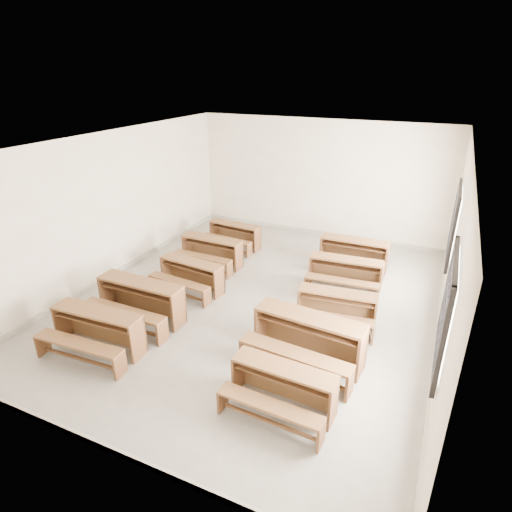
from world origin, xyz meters
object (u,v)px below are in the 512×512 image
at_px(desk_set_0, 97,328).
at_px(desk_set_8, 345,272).
at_px(desk_set_6, 308,336).
at_px(desk_set_9, 353,252).
at_px(desk_set_7, 337,306).
at_px(desk_set_3, 211,250).
at_px(desk_set_4, 234,234).
at_px(desk_set_2, 191,273).
at_px(desk_set_1, 140,298).
at_px(desk_set_5, 282,385).

xyz_separation_m(desk_set_0, desk_set_8, (3.27, 3.88, -0.02)).
xyz_separation_m(desk_set_6, desk_set_8, (-0.04, 2.71, -0.07)).
distance_m(desk_set_0, desk_set_9, 5.93).
bearing_deg(desk_set_7, desk_set_6, -102.76).
bearing_deg(desk_set_3, desk_set_0, -88.65).
bearing_deg(desk_set_0, desk_set_9, 54.76).
bearing_deg(desk_set_9, desk_set_4, 179.35).
xyz_separation_m(desk_set_2, desk_set_7, (3.19, -0.03, -0.00)).
bearing_deg(desk_set_7, desk_set_4, 137.28).
height_order(desk_set_2, desk_set_7, desk_set_2).
relative_size(desk_set_1, desk_set_3, 1.12).
distance_m(desk_set_4, desk_set_6, 5.06).
xyz_separation_m(desk_set_3, desk_set_4, (-0.02, 1.25, -0.02)).
distance_m(desk_set_4, desk_set_8, 3.44).
bearing_deg(desk_set_5, desk_set_9, 94.56).
bearing_deg(desk_set_1, desk_set_4, 90.75).
relative_size(desk_set_5, desk_set_6, 0.81).
distance_m(desk_set_1, desk_set_4, 3.93).
height_order(desk_set_1, desk_set_5, desk_set_1).
xyz_separation_m(desk_set_4, desk_set_7, (3.44, -2.56, 0.01)).
height_order(desk_set_6, desk_set_7, desk_set_6).
xyz_separation_m(desk_set_1, desk_set_2, (0.23, 1.40, -0.07)).
distance_m(desk_set_7, desk_set_8, 1.44).
bearing_deg(desk_set_4, desk_set_3, -84.10).
height_order(desk_set_2, desk_set_8, desk_set_8).
bearing_deg(desk_set_8, desk_set_5, -92.98).
bearing_deg(desk_set_6, desk_set_1, -173.35).
relative_size(desk_set_3, desk_set_9, 0.96).
distance_m(desk_set_1, desk_set_5, 3.46).
height_order(desk_set_0, desk_set_1, desk_set_1).
distance_m(desk_set_0, desk_set_2, 2.49).
xyz_separation_m(desk_set_4, desk_set_8, (3.25, -1.13, 0.03)).
bearing_deg(desk_set_0, desk_set_4, 87.11).
xyz_separation_m(desk_set_1, desk_set_5, (3.29, -1.07, -0.06)).
bearing_deg(desk_set_8, desk_set_2, -158.77).
distance_m(desk_set_5, desk_set_6, 1.17).
height_order(desk_set_1, desk_set_6, desk_set_6).
height_order(desk_set_1, desk_set_4, desk_set_1).
height_order(desk_set_0, desk_set_3, desk_set_0).
xyz_separation_m(desk_set_1, desk_set_4, (-0.02, 3.93, -0.08)).
xyz_separation_m(desk_set_0, desk_set_4, (0.02, 5.01, -0.05)).
relative_size(desk_set_2, desk_set_5, 1.00).
xyz_separation_m(desk_set_0, desk_set_9, (3.19, 5.00, -0.01)).
bearing_deg(desk_set_9, desk_set_7, -84.52).
relative_size(desk_set_1, desk_set_7, 1.14).
relative_size(desk_set_4, desk_set_9, 0.93).
bearing_deg(desk_set_4, desk_set_2, -79.13).
xyz_separation_m(desk_set_6, desk_set_9, (-0.12, 3.83, -0.06)).
bearing_deg(desk_set_2, desk_set_5, -33.06).
relative_size(desk_set_4, desk_set_7, 0.97).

